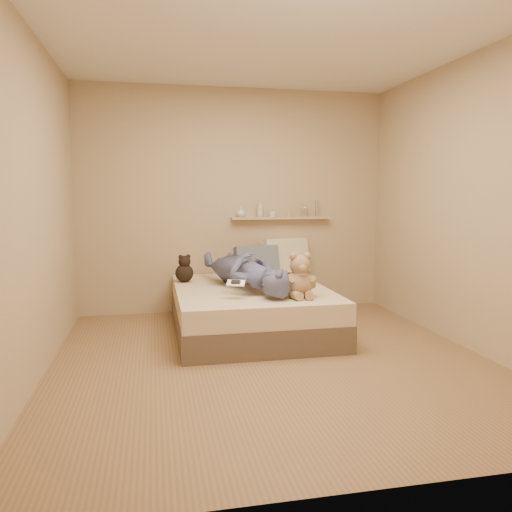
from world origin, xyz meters
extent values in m
plane|color=#8C6648|center=(0.00, 0.00, 0.00)|extent=(3.80, 3.80, 0.00)
plane|color=silver|center=(0.00, 0.00, 2.60)|extent=(3.80, 3.80, 0.00)
plane|color=tan|center=(0.00, 1.90, 1.30)|extent=(3.60, 0.00, 3.60)
plane|color=tan|center=(0.00, -1.90, 1.30)|extent=(3.60, 0.00, 3.60)
plane|color=tan|center=(-1.80, 0.00, 1.30)|extent=(0.00, 3.80, 3.80)
plane|color=tan|center=(1.80, 0.00, 1.30)|extent=(0.00, 3.80, 3.80)
cube|color=brown|center=(0.00, 0.93, 0.12)|extent=(1.50, 1.90, 0.25)
cube|color=beige|center=(0.00, 0.93, 0.35)|extent=(1.48, 1.88, 0.20)
cube|color=silver|center=(-0.23, 0.40, 0.59)|extent=(0.17, 0.12, 0.05)
cube|color=black|center=(-0.24, 0.39, 0.61)|extent=(0.09, 0.07, 0.03)
sphere|color=tan|center=(0.34, 0.37, 0.58)|extent=(0.25, 0.25, 0.25)
sphere|color=#9C7E55|center=(0.34, 0.34, 0.74)|extent=(0.19, 0.19, 0.19)
sphere|color=tan|center=(0.28, 0.35, 0.83)|extent=(0.07, 0.07, 0.07)
sphere|color=#A47A59|center=(0.41, 0.34, 0.83)|extent=(0.07, 0.07, 0.07)
sphere|color=#8C754D|center=(0.34, 0.26, 0.73)|extent=(0.08, 0.08, 0.08)
cylinder|color=#A47857|center=(0.23, 0.34, 0.59)|extent=(0.11, 0.17, 0.14)
cylinder|color=olive|center=(0.46, 0.33, 0.59)|extent=(0.12, 0.17, 0.14)
cylinder|color=tan|center=(0.28, 0.26, 0.49)|extent=(0.11, 0.18, 0.08)
cylinder|color=#9E7854|center=(0.40, 0.26, 0.49)|extent=(0.11, 0.18, 0.08)
cylinder|color=beige|center=(0.34, 0.34, 0.67)|extent=(0.13, 0.13, 0.02)
sphere|color=black|center=(-0.63, 1.36, 0.55)|extent=(0.19, 0.19, 0.19)
sphere|color=black|center=(-0.63, 1.35, 0.67)|extent=(0.13, 0.13, 0.13)
sphere|color=black|center=(-0.67, 1.34, 0.72)|extent=(0.05, 0.05, 0.05)
sphere|color=black|center=(-0.59, 1.36, 0.72)|extent=(0.05, 0.05, 0.05)
cube|color=beige|center=(0.59, 1.76, 0.65)|extent=(0.60, 0.38, 0.43)
cube|color=slate|center=(0.21, 1.62, 0.62)|extent=(0.52, 0.28, 0.36)
imported|color=#4D5279|center=(-0.05, 0.90, 0.63)|extent=(0.89, 1.60, 0.36)
cube|color=tan|center=(0.55, 1.84, 1.10)|extent=(1.20, 0.12, 0.03)
imported|color=silver|center=(0.06, 1.84, 1.18)|extent=(0.10, 0.10, 0.13)
imported|color=silver|center=(0.30, 1.84, 1.21)|extent=(0.11, 0.11, 0.20)
cylinder|color=silver|center=(0.45, 1.84, 1.15)|extent=(0.08, 0.08, 0.07)
cylinder|color=#B9AD9F|center=(0.65, 1.84, 1.14)|extent=(0.07, 0.07, 0.06)
imported|color=#BCBCC0|center=(0.84, 1.84, 1.20)|extent=(0.10, 0.10, 0.16)
cylinder|color=#B9B8BD|center=(1.00, 1.84, 1.21)|extent=(0.04, 0.04, 0.19)
camera|label=1|loc=(-0.95, -3.93, 1.38)|focal=35.00mm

